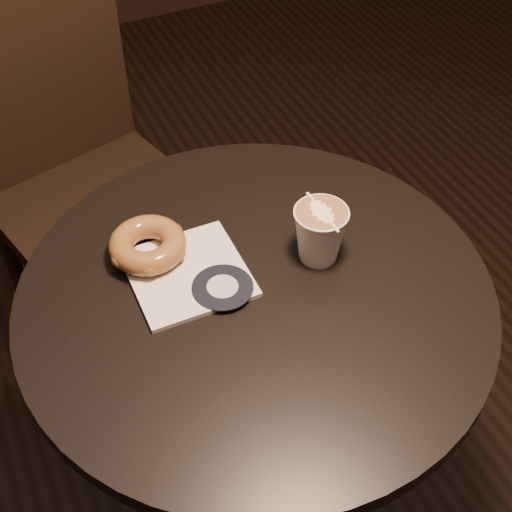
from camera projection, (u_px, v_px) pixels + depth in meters
name	position (u px, v px, depth m)	size (l,w,h in m)	color
cafe_table	(256.00, 369.00, 1.18)	(0.70, 0.70, 0.75)	black
chair	(68.00, 146.00, 1.55)	(0.50, 0.50, 1.04)	black
pastry_bag	(188.00, 274.00, 1.05)	(0.17, 0.17, 0.01)	white
doughnut	(148.00, 245.00, 1.06)	(0.12, 0.12, 0.04)	brown
latte_cup	(320.00, 234.00, 1.05)	(0.08, 0.08, 0.09)	white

